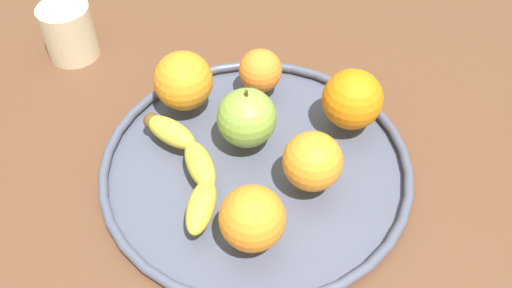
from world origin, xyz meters
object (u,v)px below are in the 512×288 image
Objects in this scene: orange_center at (260,71)px; orange_back_left at (183,81)px; fruit_bowl at (256,164)px; apple at (247,118)px; orange_front_left at (252,218)px; orange_back_right at (352,99)px; orange_front_right at (313,161)px; banana at (188,164)px; ambient_mug at (69,31)px.

orange_back_left is at bearing 90.02° from orange_center.
apple is at bearing -0.25° from fruit_bowl.
orange_center is at bearing -19.55° from orange_front_left.
orange_center is at bearing 43.07° from orange_back_right.
orange_back_right is (7.98, -8.56, 0.36)cm from orange_front_right.
orange_front_left reaches higher than orange_center.
apple is 13.94cm from orange_back_right.
banana is at bearing 133.12° from orange_center.
fruit_bowl is 8.65cm from orange_front_right.
ambient_mug reaches higher than banana.
orange_center is at bearing 2.36° from orange_front_right.
orange_front_left is 0.65× the size of ambient_mug.
orange_center is at bearing -51.46° from banana.
apple is 1.14× the size of orange_front_left.
fruit_bowl is 4.70× the size of apple.
orange_back_right is (-0.98, -13.91, 0.16)cm from apple.
orange_front_left is at bearing 160.76° from fruit_bowl.
orange_front_left is at bearing -174.13° from orange_back_left.
banana is 32.47cm from ambient_mug.
orange_back_right is 22.27cm from orange_front_left.
orange_back_left is 22.87cm from ambient_mug.
ambient_mug is (41.59, 16.35, -1.25)cm from orange_front_left.
orange_back_right reaches higher than orange_front_left.
orange_back_left is 10.82cm from orange_center.
orange_back_left reaches higher than orange_center.
apple reaches higher than orange_center.
apple is 10.88cm from orange_back_left.
fruit_bowl is at bearing -154.38° from orange_back_left.
orange_front_left reaches higher than fruit_bowl.
fruit_bowl is at bearing 179.75° from apple.
fruit_bowl is 15.04cm from orange_back_left.
apple reaches higher than banana.
orange_back_left is (8.96, 6.17, 0.20)cm from apple.
fruit_bowl is 5.37× the size of orange_front_left.
orange_back_right is at bearing -94.03° from apple.
ambient_mug is at bearing 21.46° from orange_front_left.
orange_front_left is at bearing -158.54° from ambient_mug.
apple is 15.03cm from orange_front_left.
orange_back_left reaches higher than fruit_bowl.
ambient_mug is (28.01, 34.00, -1.53)cm from orange_back_right.
orange_front_left is (-5.59, 9.09, 0.07)cm from orange_front_right.
fruit_bowl is 12.20cm from orange_front_left.
orange_front_left is 44.70cm from ambient_mug.
apple is 1.06× the size of orange_back_right.
orange_center is 17.95cm from orange_front_right.
apple is (3.26, -8.45, 2.24)cm from banana.
apple is 1.05× the size of orange_back_left.
orange_back_left is at bearing 25.62° from fruit_bowl.
orange_back_left and orange_back_right have the same top height.
ambient_mug is (35.99, 25.44, -1.18)cm from orange_front_right.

